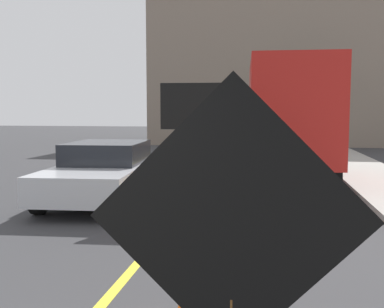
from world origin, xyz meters
name	(u,v)px	position (x,y,z in m)	size (l,w,h in m)	color
lane_center_stripe	(156,241)	(0.00, 6.00, 0.00)	(0.14, 36.00, 0.01)	yellow
roadwork_sign	(232,226)	(1.57, 1.64, 1.47)	(1.63, 0.13, 2.33)	#593819
arrow_board_trailer	(199,190)	(0.37, 8.13, 0.48)	(1.60, 1.88, 2.70)	orange
box_truck	(287,119)	(2.34, 12.81, 1.88)	(2.69, 6.97, 3.52)	black
pickup_car	(106,171)	(-2.05, 9.10, 0.70)	(2.37, 4.81, 1.38)	silver
highway_guide_sign	(319,85)	(4.24, 21.89, 3.42)	(2.79, 0.20, 5.00)	gray
far_building_block	(295,69)	(3.59, 30.27, 5.01)	(18.74, 8.47, 10.03)	gray
traffic_cone_near_sign	(187,300)	(1.02, 3.26, 0.29)	(0.36, 0.36, 0.59)	black
traffic_cone_mid_lane	(204,226)	(0.79, 5.95, 0.30)	(0.36, 0.36, 0.62)	black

